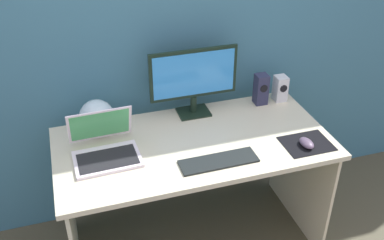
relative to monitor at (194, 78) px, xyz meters
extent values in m
plane|color=#4A4531|center=(-0.09, -0.27, -0.96)|extent=(8.00, 8.00, 0.00)
cube|color=#396D80|center=(-0.09, 0.18, 0.29)|extent=(6.00, 0.04, 2.50)
cube|color=beige|center=(-0.09, -0.27, -0.24)|extent=(1.44, 0.71, 0.03)
cube|color=beige|center=(-0.76, -0.27, -0.60)|extent=(0.02, 0.67, 0.71)
cube|color=beige|center=(0.59, -0.27, -0.60)|extent=(0.02, 0.67, 0.71)
cube|color=black|center=(0.00, 0.00, -0.22)|extent=(0.18, 0.14, 0.01)
cylinder|color=black|center=(0.00, 0.00, -0.16)|extent=(0.04, 0.04, 0.10)
cube|color=black|center=(0.00, 0.00, 0.03)|extent=(0.50, 0.02, 0.29)
cube|color=#338CD8|center=(0.00, -0.01, 0.03)|extent=(0.46, 0.00, 0.25)
cube|color=silver|center=(0.54, -0.01, -0.15)|extent=(0.07, 0.08, 0.16)
cylinder|color=black|center=(0.54, -0.05, -0.13)|extent=(0.04, 0.00, 0.04)
cube|color=#292B45|center=(0.41, -0.01, -0.13)|extent=(0.07, 0.07, 0.19)
cylinder|color=black|center=(0.41, -0.04, -0.11)|extent=(0.05, 0.00, 0.05)
cube|color=white|center=(-0.54, -0.30, -0.22)|extent=(0.33, 0.23, 0.02)
cube|color=black|center=(-0.54, -0.31, -0.21)|extent=(0.29, 0.18, 0.00)
cube|color=white|center=(-0.54, -0.15, -0.11)|extent=(0.33, 0.10, 0.20)
cube|color=#4CB266|center=(-0.54, -0.16, -0.10)|extent=(0.30, 0.08, 0.18)
sphere|color=silver|center=(-0.55, -0.02, -0.13)|extent=(0.19, 0.19, 0.19)
cube|color=black|center=(-0.02, -0.48, -0.22)|extent=(0.39, 0.12, 0.01)
cube|color=black|center=(0.47, -0.47, -0.22)|extent=(0.25, 0.20, 0.00)
ellipsoid|color=#58475B|center=(0.45, -0.49, -0.20)|extent=(0.06, 0.10, 0.04)
camera|label=1|loc=(-0.67, -2.10, 1.11)|focal=41.89mm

